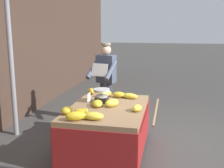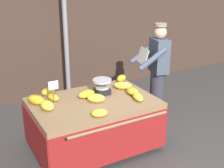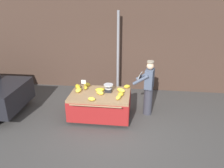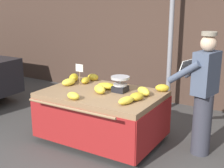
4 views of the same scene
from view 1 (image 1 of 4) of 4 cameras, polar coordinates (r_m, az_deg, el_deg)
The scene contains 17 objects.
ground_plane at distance 5.15m, azimuth 8.37°, elevation -11.77°, with size 60.00×60.00×0.00m, color #423F3D.
street_pole at distance 5.37m, azimuth -20.19°, elevation 5.19°, with size 0.09×0.09×2.99m, color gray.
banana_cart at distance 4.54m, azimuth -0.91°, elevation -7.10°, with size 1.77×1.40×0.78m.
weighing_scale at distance 4.70m, azimuth -2.17°, elevation -2.41°, with size 0.28×0.28×0.23m.
price_sign at distance 3.96m, azimuth -4.82°, elevation -3.21°, with size 0.14×0.01×0.34m.
banana_bunch_0 at distance 4.08m, azimuth -6.33°, elevation -5.70°, with size 0.12×0.22×0.10m, color gold.
banana_bunch_1 at distance 3.86m, azimuth -3.81°, elevation -6.60°, with size 0.17×0.28×0.11m, color yellow.
banana_bunch_2 at distance 3.85m, azimuth -7.53°, elevation -6.57°, with size 0.15×0.28×0.13m, color gold.
banana_bunch_3 at distance 5.03m, azimuth 1.46°, elevation -2.21°, with size 0.17×0.24×0.10m, color gold.
banana_bunch_4 at distance 4.15m, azimuth -9.31°, elevation -5.41°, with size 0.16×0.20×0.11m, color gold.
banana_bunch_5 at distance 5.07m, azimuth -1.41°, elevation -2.02°, with size 0.14×0.28×0.12m, color yellow.
banana_bunch_6 at distance 5.30m, azimuth -4.28°, elevation -1.47°, with size 0.13×0.21×0.11m, color gold.
banana_bunch_7 at distance 4.24m, azimuth 5.17°, elevation -4.97°, with size 0.14×0.21×0.10m, color yellow.
banana_bunch_8 at distance 4.48m, azimuth -3.03°, elevation -4.03°, with size 0.16×0.28×0.10m, color yellow.
banana_bunch_9 at distance 4.96m, azimuth 3.77°, elevation -2.48°, with size 0.13×0.28×0.10m, color yellow.
banana_bunch_10 at distance 4.46m, azimuth -0.02°, elevation -3.93°, with size 0.15×0.26×0.12m, color yellow.
vendor_person at distance 5.87m, azimuth -1.28°, elevation 0.29°, with size 0.65×0.60×1.71m.
Camera 1 is at (-4.71, -0.25, 2.05)m, focal length 44.23 mm.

